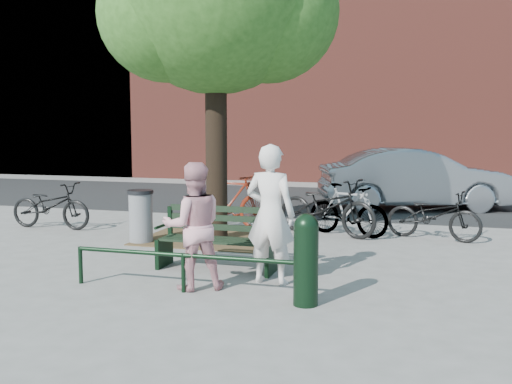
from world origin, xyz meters
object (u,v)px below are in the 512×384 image
(bicycle_c, at_px, (327,207))
(park_bench, at_px, (218,237))
(bollard, at_px, (306,256))
(parked_car, at_px, (415,179))
(person_left, at_px, (270,214))
(litter_bin, at_px, (141,216))
(person_right, at_px, (193,226))

(bicycle_c, bearing_deg, park_bench, -178.49)
(bollard, relative_size, bicycle_c, 0.51)
(bollard, bearing_deg, parked_car, 82.70)
(person_left, xyz_separation_m, parked_car, (1.76, 7.84, -0.15))
(park_bench, relative_size, parked_car, 0.36)
(person_left, bearing_deg, bicycle_c, -85.86)
(bicycle_c, distance_m, parked_car, 4.44)
(park_bench, distance_m, bicycle_c, 3.34)
(litter_bin, relative_size, bicycle_c, 0.45)
(bicycle_c, bearing_deg, parked_car, -0.34)
(person_right, bearing_deg, litter_bin, -80.18)
(bicycle_c, bearing_deg, person_left, -161.57)
(park_bench, height_order, person_right, person_right)
(person_right, distance_m, bollard, 1.58)
(person_left, bearing_deg, parked_car, -96.10)
(bicycle_c, xyz_separation_m, parked_car, (1.60, 4.14, 0.23))
(bollard, distance_m, parked_car, 8.73)
(person_right, xyz_separation_m, parked_car, (2.65, 8.37, -0.04))
(litter_bin, bearing_deg, person_right, -50.49)
(bicycle_c, bearing_deg, person_right, -173.01)
(parked_car, bearing_deg, bollard, 154.03)
(litter_bin, xyz_separation_m, bicycle_c, (3.14, 1.69, 0.07))
(person_right, height_order, litter_bin, person_right)
(bollard, bearing_deg, litter_bin, 142.14)
(bollard, distance_m, bicycle_c, 4.54)
(person_left, bearing_deg, person_right, 37.56)
(person_right, distance_m, litter_bin, 3.32)
(bollard, xyz_separation_m, bicycle_c, (-0.49, 4.51, -0.03))
(park_bench, relative_size, litter_bin, 1.80)
(person_right, distance_m, bicycle_c, 4.37)
(park_bench, xyz_separation_m, bollard, (1.60, -1.36, 0.11))
(person_right, xyz_separation_m, bollard, (1.54, -0.28, -0.24))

